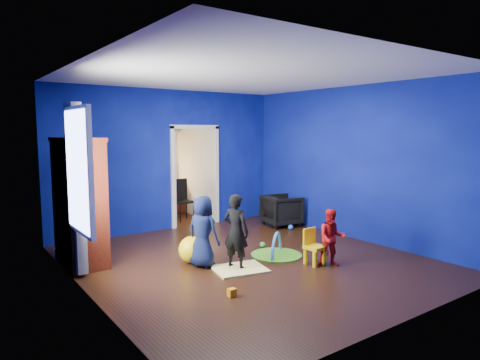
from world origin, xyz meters
TOP-DOWN VIEW (x-y plane):
  - floor at (0.00, 0.00)m, footprint 5.00×5.50m
  - ceiling at (0.00, 0.00)m, footprint 5.00×5.50m
  - wall_back at (0.00, 2.75)m, footprint 5.00×0.02m
  - wall_front at (0.00, -2.75)m, footprint 5.00×0.02m
  - wall_left at (-2.50, 0.00)m, footprint 0.02×5.50m
  - wall_right at (2.50, 0.00)m, footprint 0.02×5.50m
  - alcove at (0.60, 3.62)m, footprint 1.00×1.75m
  - armchair at (2.10, 1.60)m, footprint 0.86×0.84m
  - child_black at (-0.38, -0.20)m, footprint 0.42×0.49m
  - child_navy at (-0.74, 0.16)m, footprint 0.53×0.63m
  - toddler_red at (0.88, -0.95)m, footprint 0.54×0.52m
  - vase at (-2.20, 1.09)m, footprint 0.27×0.27m
  - potted_plant at (-2.20, 1.61)m, footprint 0.28×0.28m
  - tv_armoire at (-2.20, 1.39)m, footprint 0.58×1.14m
  - crt_tv at (-2.16, 1.39)m, footprint 0.46×0.70m
  - yellow_blanket at (-0.38, -0.30)m, footprint 0.86×0.75m
  - hopper_ball at (-0.79, 0.41)m, footprint 0.42×0.42m
  - kid_chair at (0.73, -0.75)m, footprint 0.31×0.31m
  - play_mat at (0.54, -0.06)m, footprint 0.84×0.84m
  - toy_arch at (0.54, -0.06)m, footprint 0.62×0.51m
  - window_left at (-2.48, 0.35)m, footprint 0.03×0.95m
  - curtain at (-2.37, 0.90)m, footprint 0.14×0.42m
  - doorway at (0.60, 2.75)m, footprint 1.16×0.10m
  - study_desk at (0.60, 4.26)m, footprint 0.88×0.44m
  - desk_monitor at (0.60, 4.38)m, footprint 0.40×0.05m
  - desk_lamp at (0.32, 4.32)m, footprint 0.14×0.14m
  - folding_chair at (0.60, 3.30)m, footprint 0.40×0.40m
  - book_shelf at (0.60, 4.37)m, footprint 0.88×0.24m
  - toy_0 at (1.22, -0.50)m, footprint 0.10×0.08m
  - toy_1 at (1.99, 1.19)m, footprint 0.11×0.11m
  - toy_2 at (-1.05, -1.07)m, footprint 0.10×0.08m
  - toy_3 at (0.65, 0.45)m, footprint 0.11×0.11m

SIDE VIEW (x-z plane):
  - floor at x=0.00m, z-range -0.01..0.01m
  - play_mat at x=0.54m, z-range 0.00..0.02m
  - yellow_blanket at x=-0.38m, z-range 0.00..0.03m
  - toy_arch at x=0.54m, z-range -0.36..0.40m
  - toy_0 at x=1.22m, z-range 0.00..0.10m
  - toy_2 at x=-1.05m, z-range 0.00..0.10m
  - toy_1 at x=1.99m, z-range 0.00..0.11m
  - toy_3 at x=0.65m, z-range 0.00..0.11m
  - hopper_ball at x=-0.79m, z-range 0.00..0.42m
  - kid_chair at x=0.73m, z-range 0.00..0.50m
  - armchair at x=2.10m, z-range 0.00..0.67m
  - study_desk at x=0.60m, z-range 0.00..0.75m
  - toddler_red at x=0.88m, z-range 0.00..0.88m
  - folding_chair at x=0.60m, z-range 0.00..0.92m
  - child_navy at x=-0.74m, z-range 0.00..1.09m
  - child_black at x=-0.38m, z-range 0.00..1.14m
  - desk_lamp at x=0.32m, z-range 0.86..1.00m
  - desk_monitor at x=0.60m, z-range 0.79..1.11m
  - tv_armoire at x=-2.20m, z-range 0.00..1.96m
  - crt_tv at x=-2.16m, z-range 0.75..1.29m
  - doorway at x=0.60m, z-range 0.00..2.10m
  - alcove at x=0.60m, z-range 0.00..2.50m
  - curtain at x=-2.37m, z-range 0.05..2.45m
  - wall_back at x=0.00m, z-range 0.00..2.90m
  - wall_front at x=0.00m, z-range 0.00..2.90m
  - wall_left at x=-2.50m, z-range 0.00..2.90m
  - wall_right at x=2.50m, z-range 0.00..2.90m
  - window_left at x=-2.48m, z-range 0.77..2.33m
  - book_shelf at x=0.60m, z-range 2.00..2.04m
  - vase at x=-2.20m, z-range 1.96..2.18m
  - potted_plant at x=-2.20m, z-range 1.96..2.36m
  - ceiling at x=0.00m, z-range 2.90..2.90m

